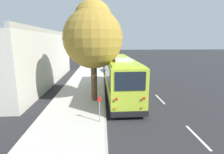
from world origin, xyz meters
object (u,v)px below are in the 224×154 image
at_px(parked_sedan_silver, 111,68).
at_px(sign_post_near, 100,109).
at_px(parked_sedan_navy, 108,63).
at_px(street_tree, 93,35).
at_px(sign_post_far, 100,101).
at_px(shuttle_bus, 120,74).

xyz_separation_m(parked_sedan_silver, sign_post_near, (-17.98, 1.56, 0.35)).
relative_size(parked_sedan_navy, street_tree, 0.58).
bearing_deg(parked_sedan_silver, sign_post_far, 174.00).
bearing_deg(parked_sedan_silver, parked_sedan_navy, 1.75).
xyz_separation_m(shuttle_bus, parked_sedan_navy, (18.41, 0.45, -1.28)).
bearing_deg(shuttle_bus, street_tree, 126.81).
relative_size(parked_sedan_navy, sign_post_near, 2.96).
relative_size(parked_sedan_silver, parked_sedan_navy, 0.91).
height_order(parked_sedan_silver, sign_post_near, sign_post_near).
bearing_deg(shuttle_bus, sign_post_near, 162.23).
distance_m(street_tree, sign_post_near, 6.05).
relative_size(parked_sedan_navy, sign_post_far, 3.32).
xyz_separation_m(street_tree, sign_post_near, (-4.10, -0.48, -4.42)).
bearing_deg(sign_post_near, street_tree, 6.69).
relative_size(parked_sedan_silver, sign_post_near, 2.70).
relative_size(shuttle_bus, parked_sedan_silver, 2.70).
xyz_separation_m(parked_sedan_silver, street_tree, (-13.88, 2.04, 4.77)).
bearing_deg(street_tree, parked_sedan_silver, -8.37).
distance_m(shuttle_bus, sign_post_near, 6.18).
bearing_deg(street_tree, shuttle_bus, -52.22).
height_order(parked_sedan_navy, street_tree, street_tree).
distance_m(parked_sedan_silver, street_tree, 14.82).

